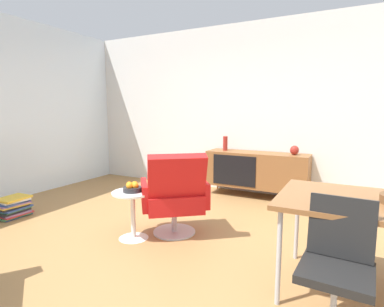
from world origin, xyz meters
TOP-DOWN VIEW (x-y plane):
  - ground_plane at (0.00, 0.00)m, footprint 8.32×8.32m
  - wall_back at (0.00, 2.60)m, footprint 6.80×0.12m
  - sideboard at (0.19, 2.30)m, footprint 1.60×0.45m
  - vase_cobalt at (0.76, 2.30)m, footprint 0.13×0.13m
  - vase_sculptural_dark at (-0.35, 2.30)m, footprint 0.07×0.07m
  - dining_chair_front_left at (1.49, -0.53)m, footprint 0.42×0.45m
  - lounge_chair_red at (-0.17, 0.37)m, footprint 0.91×0.90m
  - side_table_round at (-0.53, 0.08)m, footprint 0.44×0.44m
  - fruit_bowl at (-0.53, 0.08)m, footprint 0.20×0.20m
  - magazine_stack at (-2.35, -0.11)m, footprint 0.34×0.41m

SIDE VIEW (x-z plane):
  - ground_plane at x=0.00m, z-range 0.00..0.00m
  - magazine_stack at x=-2.35m, z-range 0.00..0.26m
  - side_table_round at x=-0.53m, z-range 0.06..0.58m
  - sideboard at x=0.19m, z-range 0.08..0.80m
  - lounge_chair_red at x=-0.17m, z-range -0.01..0.94m
  - dining_chair_front_left at x=1.49m, z-range 0.04..0.90m
  - fruit_bowl at x=-0.53m, z-range 0.51..0.62m
  - vase_cobalt at x=0.76m, z-range 0.72..0.86m
  - vase_sculptural_dark at x=-0.35m, z-range 0.72..0.96m
  - wall_back at x=0.00m, z-range 0.00..2.80m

